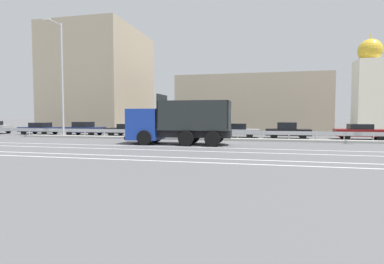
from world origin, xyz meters
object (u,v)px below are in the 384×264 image
Objects in this scene: street_lamp_0 at (61,75)px; church_tower at (369,86)px; parked_car_3 at (128,130)px; dump_truck at (167,126)px; parked_car_1 at (40,128)px; parked_car_7 at (361,132)px; parked_car_5 at (235,130)px; parked_car_4 at (182,130)px; median_road_sign at (227,126)px; parked_car_2 at (84,128)px; parked_car_6 at (288,131)px.

church_tower reaches higher than street_lamp_0.
church_tower is at bearing -50.34° from parked_car_3.
dump_truck is 18.58m from parked_car_1.
parked_car_7 is (15.03, 7.54, -0.62)m from dump_truck.
parked_car_4 is at bearing 89.55° from parked_car_5.
parked_car_2 is at bearing 168.35° from median_road_sign.
parked_car_6 reaches higher than parked_car_2.
parked_car_3 is 0.34× the size of church_tower.
parked_car_7 is at bearing -91.15° from parked_car_5.
parked_car_1 is 32.01m from parked_car_7.
parked_car_3 is 10.55m from parked_car_5.
parked_car_3 is at bearing -144.75° from church_tower.
parked_car_3 is 1.02× the size of parked_car_4.
street_lamp_0 reaches higher than parked_car_3.
street_lamp_0 reaches higher than parked_car_1.
parked_car_2 is (-11.40, 7.33, -0.61)m from dump_truck.
parked_car_7 is 21.01m from church_tower.
parked_car_1 is 1.00× the size of parked_car_7.
median_road_sign is at bearing -97.94° from parked_car_1.
street_lamp_0 is at bearing 69.76° from dump_truck.
parked_car_2 is at bearing 90.66° from parked_car_5.
median_road_sign is 0.21× the size of street_lamp_0.
dump_truck is 5.74m from median_road_sign.
street_lamp_0 is 2.30× the size of parked_car_3.
parked_car_3 is at bearing 86.36° from parked_car_2.
dump_truck is at bearing -128.93° from church_tower.
median_road_sign reaches higher than parked_car_1.
parked_car_6 is at bearing -52.32° from dump_truck.
parked_car_7 is (6.03, 0.30, -0.03)m from parked_car_6.
parked_car_3 is (-10.21, 2.88, -0.53)m from median_road_sign.
street_lamp_0 is at bearing -76.94° from parked_car_6.
parked_car_5 is (15.66, 0.33, -0.03)m from parked_car_2.
parked_car_4 is 15.91m from parked_car_7.
parked_car_7 is at bearing 88.40° from parked_car_4.
parked_car_7 is (10.77, -0.12, 0.02)m from parked_car_5.
parked_car_3 is at bearing 164.27° from median_road_sign.
parked_car_2 is at bearing -149.55° from church_tower.
parked_car_3 is (5.13, -0.29, -0.06)m from parked_car_2.
parked_car_3 is (5.27, 3.04, -5.14)m from street_lamp_0.
parked_car_6 is at bearing 31.28° from median_road_sign.
dump_truck is 0.71× the size of street_lamp_0.
parked_car_4 is 0.33× the size of church_tower.
parked_car_6 is (9.00, 7.24, -0.59)m from dump_truck.
parked_car_7 is (26.43, 0.21, -0.01)m from parked_car_2.
parked_car_1 is at bearing -153.53° from church_tower.
parked_car_6 is at bearing -122.84° from church_tower.
street_lamp_0 is at bearing 124.38° from parked_car_3.
dump_truck is 1.62× the size of parked_car_3.
median_road_sign is 0.52× the size of parked_car_7.
street_lamp_0 reaches higher than parked_car_7.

